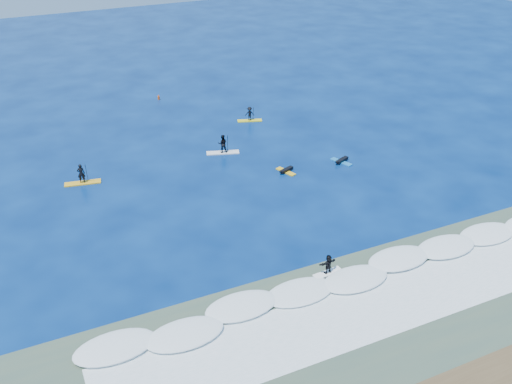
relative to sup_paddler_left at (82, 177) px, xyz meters
name	(u,v)px	position (x,y,z in m)	size (l,w,h in m)	color
ground	(274,211)	(13.19, -11.12, -0.68)	(160.00, 160.00, 0.00)	#031A48
shallow_water	(375,321)	(13.19, -25.12, -0.67)	(90.00, 13.00, 0.01)	#3B5042
breaking_wave	(340,283)	(13.19, -21.12, -0.68)	(40.00, 6.00, 0.30)	white
whitewater	(366,311)	(13.19, -24.12, -0.68)	(34.00, 5.00, 0.02)	silver
sup_paddler_left	(82,177)	(0.00, 0.00, 0.00)	(3.19, 1.33, 2.17)	gold
sup_paddler_center	(223,145)	(13.40, 0.51, 0.15)	(3.24, 1.72, 2.21)	silver
sup_paddler_right	(250,115)	(18.99, 6.68, 0.05)	(2.73, 1.47, 1.86)	yellow
prone_paddler_near	(286,171)	(17.14, -5.52, -0.53)	(1.60, 2.11, 0.43)	gold
prone_paddler_far	(341,161)	(22.75, -5.97, -0.52)	(1.69, 2.25, 0.46)	#176CB0
wave_surfer	(328,265)	(12.83, -20.05, 0.17)	(2.14, 0.74, 1.52)	white
marker_buoy	(159,97)	(11.84, 17.12, -0.40)	(0.27, 0.27, 0.64)	#CA4512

